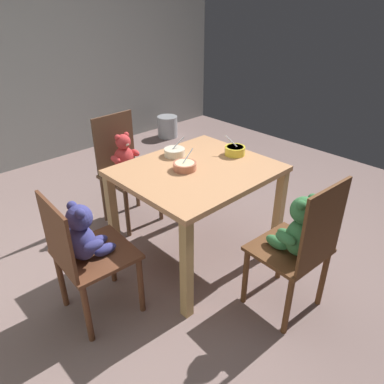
# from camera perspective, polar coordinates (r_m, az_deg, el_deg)

# --- Properties ---
(ground_plane) EXTENTS (5.20, 5.20, 0.04)m
(ground_plane) POSITION_cam_1_polar(r_m,az_deg,el_deg) (2.85, 0.70, -9.94)
(ground_plane) COLOR #7A635E
(wall_rear) EXTENTS (5.20, 0.08, 2.95)m
(wall_rear) POSITION_cam_1_polar(r_m,az_deg,el_deg) (4.45, -24.92, 22.59)
(wall_rear) COLOR gray
(wall_rear) RESTS_ON ground_plane
(dining_table) EXTENTS (1.00, 0.86, 0.72)m
(dining_table) POSITION_cam_1_polar(r_m,az_deg,el_deg) (2.51, 0.79, 1.62)
(dining_table) COLOR tan
(dining_table) RESTS_ON ground_plane
(teddy_chair_near_front) EXTENTS (0.44, 0.41, 0.92)m
(teddy_chair_near_front) POSITION_cam_1_polar(r_m,az_deg,el_deg) (2.17, 16.37, -6.73)
(teddy_chair_near_front) COLOR brown
(teddy_chair_near_front) RESTS_ON ground_plane
(teddy_chair_near_left) EXTENTS (0.43, 0.44, 0.84)m
(teddy_chair_near_left) POSITION_cam_1_polar(r_m,az_deg,el_deg) (2.15, -16.43, -7.81)
(teddy_chair_near_left) COLOR #58301D
(teddy_chair_near_left) RESTS_ON ground_plane
(teddy_chair_far_center) EXTENTS (0.42, 0.40, 0.91)m
(teddy_chair_far_center) POSITION_cam_1_polar(r_m,az_deg,el_deg) (3.07, -10.25, 4.21)
(teddy_chair_far_center) COLOR #503424
(teddy_chair_far_center) RESTS_ON ground_plane
(porridge_bowl_cream_far_center) EXTENTS (0.16, 0.15, 0.13)m
(porridge_bowl_cream_far_center) POSITION_cam_1_polar(r_m,az_deg,el_deg) (2.65, -2.74, 6.28)
(porridge_bowl_cream_far_center) COLOR beige
(porridge_bowl_cream_far_center) RESTS_ON dining_table
(porridge_bowl_yellow_near_right) EXTENTS (0.15, 0.16, 0.13)m
(porridge_bowl_yellow_near_right) POSITION_cam_1_polar(r_m,az_deg,el_deg) (2.68, 6.71, 6.47)
(porridge_bowl_yellow_near_right) COLOR yellow
(porridge_bowl_yellow_near_right) RESTS_ON dining_table
(porridge_bowl_terracotta_center) EXTENTS (0.17, 0.16, 0.13)m
(porridge_bowl_terracotta_center) POSITION_cam_1_polar(r_m,az_deg,el_deg) (2.43, -1.15, 4.10)
(porridge_bowl_terracotta_center) COLOR #BC6C50
(porridge_bowl_terracotta_center) RESTS_ON dining_table
(metal_pail) EXTENTS (0.27, 0.27, 0.29)m
(metal_pail) POSITION_cam_1_polar(r_m,az_deg,el_deg) (5.12, -3.84, 10.15)
(metal_pail) COLOR #93969B
(metal_pail) RESTS_ON ground_plane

